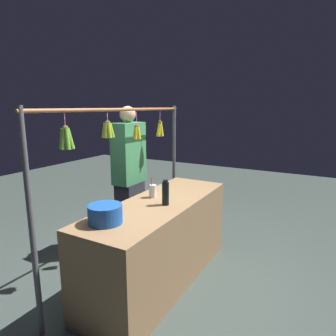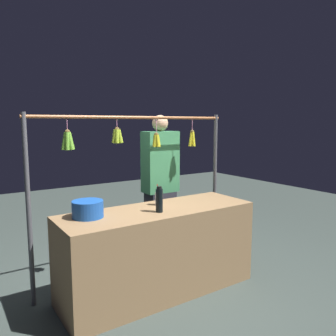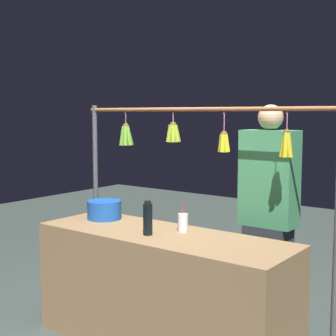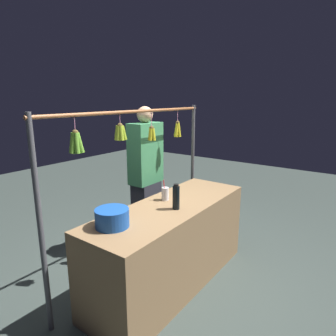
# 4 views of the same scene
# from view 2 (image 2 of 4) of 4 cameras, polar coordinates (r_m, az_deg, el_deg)

# --- Properties ---
(ground_plane) EXTENTS (12.00, 12.00, 0.00)m
(ground_plane) POSITION_cam_2_polar(r_m,az_deg,el_deg) (3.64, -1.56, -20.06)
(ground_plane) COLOR #38433E
(market_counter) EXTENTS (1.96, 0.66, 0.86)m
(market_counter) POSITION_cam_2_polar(r_m,az_deg,el_deg) (3.46, -1.59, -13.79)
(market_counter) COLOR olive
(market_counter) RESTS_ON ground
(display_rack) EXTENTS (2.29, 0.12, 1.79)m
(display_rack) POSITION_cam_2_polar(r_m,az_deg,el_deg) (3.60, -5.83, 0.77)
(display_rack) COLOR #4C4C51
(display_rack) RESTS_ON ground
(water_bottle) EXTENTS (0.07, 0.07, 0.25)m
(water_bottle) POSITION_cam_2_polar(r_m,az_deg,el_deg) (3.19, -1.49, -5.41)
(water_bottle) COLOR black
(water_bottle) RESTS_ON market_counter
(blue_bucket) EXTENTS (0.28, 0.28, 0.15)m
(blue_bucket) POSITION_cam_2_polar(r_m,az_deg,el_deg) (3.11, -13.42, -6.77)
(blue_bucket) COLOR #1B4FAB
(blue_bucket) RESTS_ON market_counter
(drink_cup) EXTENTS (0.07, 0.07, 0.22)m
(drink_cup) POSITION_cam_2_polar(r_m,az_deg,el_deg) (3.47, -1.57, -5.19)
(drink_cup) COLOR silver
(drink_cup) RESTS_ON market_counter
(vendor_person) EXTENTS (0.42, 0.23, 1.78)m
(vendor_person) POSITION_cam_2_polar(r_m,az_deg,el_deg) (4.17, -1.31, -3.55)
(vendor_person) COLOR #2D2D38
(vendor_person) RESTS_ON ground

